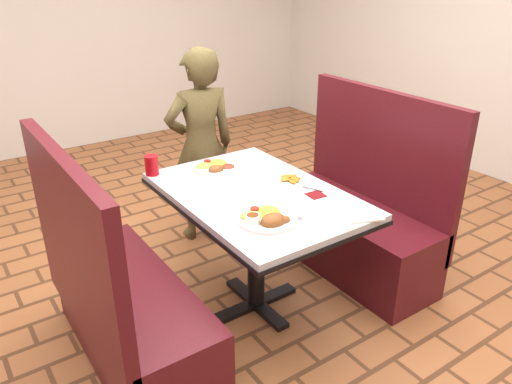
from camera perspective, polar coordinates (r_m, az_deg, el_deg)
dining_table at (r=2.73m, az=0.00°, el=-1.83°), size 0.81×1.21×0.75m
booth_bench_left at (r=2.60m, az=-14.99°, el=-12.68°), size 0.47×1.20×1.17m
booth_bench_right at (r=3.35m, az=11.33°, el=-3.30°), size 0.47×1.20×1.17m
diner_person at (r=3.55m, az=-6.31°, el=5.14°), size 0.55×0.40×1.39m
near_dinner_plate at (r=2.38m, az=1.25°, el=-2.65°), size 0.29×0.29×0.09m
far_dinner_plate at (r=2.99m, az=-4.61°, el=3.08°), size 0.28×0.28×0.07m
plantain_plate at (r=2.81m, az=3.97°, el=1.35°), size 0.19×0.19×0.03m
maroon_napkin at (r=2.67m, az=6.84°, el=-0.34°), size 0.10×0.10×0.00m
spoon_utensil at (r=2.73m, az=6.50°, el=0.32°), size 0.05×0.11×0.00m
red_tumbler at (r=2.96m, az=-11.84°, el=3.02°), size 0.08×0.08×0.12m
paper_napkin at (r=2.49m, az=12.04°, el=-2.64°), size 0.22×0.19×0.01m
knife_utensil at (r=2.44m, az=3.84°, el=-2.51°), size 0.05×0.15×0.00m
fork_utensil at (r=2.36m, az=2.24°, el=-3.46°), size 0.02×0.15×0.00m
lettuce_shreds at (r=2.76m, az=-0.02°, el=0.64°), size 0.28×0.32×0.00m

